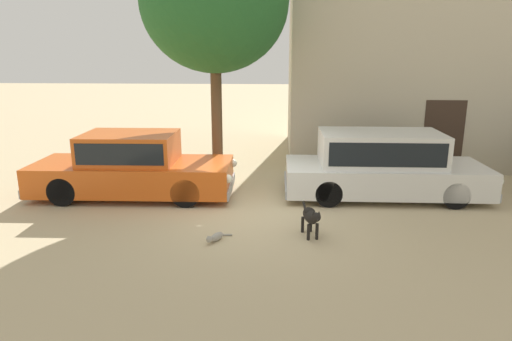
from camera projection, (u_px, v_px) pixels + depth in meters
ground_plane at (253, 213)px, 9.78m from camera, size 80.00×80.00×0.00m
parked_sedan_nearest at (132, 165)px, 10.81m from camera, size 4.85×1.91×1.52m
parked_sedan_second at (382, 163)px, 10.72m from camera, size 4.82×1.87×1.57m
apartment_block at (483, 10)px, 14.30m from camera, size 12.12×5.67×9.29m
stray_dog_spotted at (311, 216)px, 8.45m from camera, size 0.35×0.94×0.62m
stray_cat at (215, 237)px, 8.31m from camera, size 0.43×0.49×0.17m
acacia_tree_left at (214, 2)px, 11.01m from camera, size 3.65×3.29×6.32m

